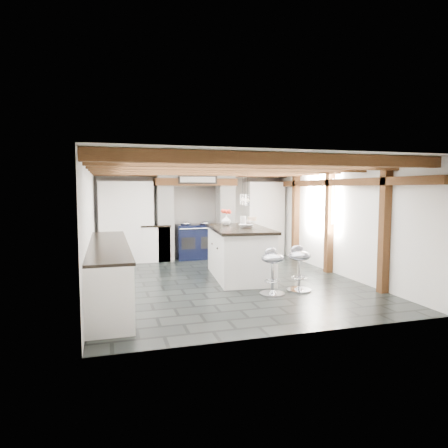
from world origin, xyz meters
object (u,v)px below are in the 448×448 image
object	(u,v)px
kitchen_island	(239,252)
bar_stool_near	(299,263)
bar_stool_far	(272,266)
range_cooker	(196,241)

from	to	relation	value
kitchen_island	bar_stool_near	world-z (taller)	kitchen_island
kitchen_island	bar_stool_near	bearing A→B (deg)	-57.10
bar_stool_far	range_cooker	bearing A→B (deg)	72.62
bar_stool_near	bar_stool_far	distance (m)	0.57
kitchen_island	bar_stool_far	size ratio (longest dim) A/B	2.71
range_cooker	bar_stool_near	distance (m)	3.90
range_cooker	bar_stool_near	world-z (taller)	range_cooker
range_cooker	bar_stool_far	size ratio (longest dim) A/B	1.23
kitchen_island	bar_stool_near	xyz separation A→B (m)	(0.68, -1.33, -0.03)
range_cooker	bar_stool_far	xyz separation A→B (m)	(0.50, -3.85, 0.04)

